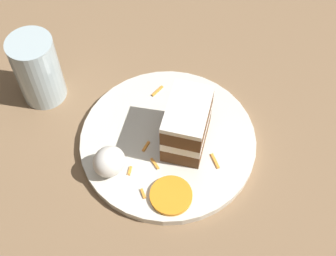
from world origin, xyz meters
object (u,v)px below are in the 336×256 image
object	(u,v)px
plate	(168,141)
cream_dollop	(109,162)
cake_slice	(185,123)
orange_garnish	(171,195)
drinking_glass	(39,73)

from	to	relation	value
plate	cream_dollop	size ratio (longest dim) A/B	5.61
plate	cake_slice	bearing A→B (deg)	138.23
cream_dollop	cake_slice	bearing A→B (deg)	163.92
cake_slice	cream_dollop	bearing A→B (deg)	-139.89
cream_dollop	orange_garnish	xyz separation A→B (m)	(-0.04, 0.09, -0.02)
cream_dollop	plate	bearing A→B (deg)	170.29
cake_slice	cream_dollop	size ratio (longest dim) A/B	2.24
plate	drinking_glass	xyz separation A→B (m)	(0.09, -0.22, 0.05)
cake_slice	drinking_glass	size ratio (longest dim) A/B	0.90
plate	cake_slice	distance (m)	0.06
orange_garnish	drinking_glass	bearing A→B (deg)	-85.22
plate	orange_garnish	xyz separation A→B (m)	(0.06, 0.08, 0.01)
cream_dollop	drinking_glass	bearing A→B (deg)	-93.71
cake_slice	orange_garnish	bearing A→B (deg)	-88.21
cream_dollop	drinking_glass	xyz separation A→B (m)	(-0.01, -0.20, 0.01)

